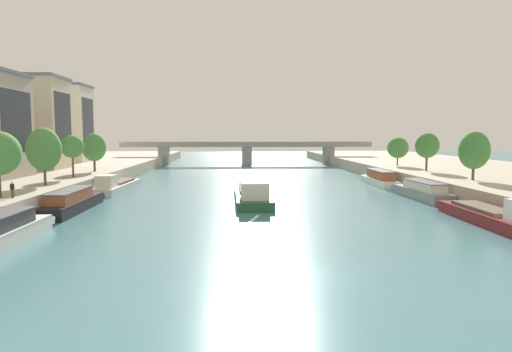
# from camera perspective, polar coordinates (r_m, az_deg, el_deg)

# --- Properties ---
(ground_plane) EXTENTS (400.00, 400.00, 0.00)m
(ground_plane) POSITION_cam_1_polar(r_m,az_deg,el_deg) (28.31, 4.63, -12.67)
(ground_plane) COLOR teal
(quay_left) EXTENTS (36.00, 170.00, 2.52)m
(quay_left) POSITION_cam_1_polar(r_m,az_deg,el_deg) (90.50, -27.72, -0.00)
(quay_left) COLOR #B2A893
(quay_left) RESTS_ON ground
(quay_right) EXTENTS (36.00, 170.00, 2.52)m
(quay_right) POSITION_cam_1_polar(r_m,az_deg,el_deg) (93.68, 26.14, 0.23)
(quay_right) COLOR #B2A893
(quay_right) RESTS_ON ground
(barge_midriver) EXTENTS (4.58, 22.36, 3.15)m
(barge_midriver) POSITION_cam_1_polar(r_m,az_deg,el_deg) (59.20, -0.52, -2.22)
(barge_midriver) COLOR #235633
(barge_midriver) RESTS_ON ground
(wake_behind_barge) EXTENTS (5.60, 5.91, 0.03)m
(wake_behind_barge) POSITION_cam_1_polar(r_m,az_deg,el_deg) (45.61, 1.77, -5.68)
(wake_behind_barge) COLOR silver
(wake_behind_barge) RESTS_ON ground
(moored_boat_left_downstream) EXTENTS (2.74, 13.10, 2.56)m
(moored_boat_left_downstream) POSITION_cam_1_polar(r_m,az_deg,el_deg) (40.80, -29.64, -6.19)
(moored_boat_left_downstream) COLOR silver
(moored_boat_left_downstream) RESTS_ON ground
(moored_boat_left_second) EXTENTS (2.95, 14.88, 2.57)m
(moored_boat_left_second) POSITION_cam_1_polar(r_m,az_deg,el_deg) (54.92, -22.52, -3.08)
(moored_boat_left_second) COLOR black
(moored_boat_left_second) RESTS_ON ground
(moored_boat_left_lone) EXTENTS (3.80, 16.92, 2.88)m
(moored_boat_left_lone) POSITION_cam_1_polar(r_m,az_deg,el_deg) (72.50, -17.47, -1.14)
(moored_boat_left_lone) COLOR silver
(moored_boat_left_lone) RESTS_ON ground
(moored_boat_right_gap_after) EXTENTS (3.81, 16.98, 3.18)m
(moored_boat_right_gap_after) POSITION_cam_1_polar(r_m,az_deg,el_deg) (48.32, 28.45, -4.58)
(moored_boat_right_gap_after) COLOR maroon
(moored_boat_right_gap_after) RESTS_ON ground
(moored_boat_right_near) EXTENTS (3.23, 14.24, 2.51)m
(moored_boat_right_near) POSITION_cam_1_polar(r_m,az_deg,el_deg) (64.50, 20.50, -1.83)
(moored_boat_right_near) COLOR gray
(moored_boat_right_near) RESTS_ON ground
(moored_boat_right_midway) EXTENTS (3.11, 15.19, 2.62)m
(moored_boat_right_midway) POSITION_cam_1_polar(r_m,az_deg,el_deg) (80.23, 15.55, -0.31)
(moored_boat_right_midway) COLOR silver
(moored_boat_right_midway) RESTS_ON ground
(tree_left_end_of_row) EXTENTS (4.13, 4.13, 7.05)m
(tree_left_end_of_row) POSITION_cam_1_polar(r_m,az_deg,el_deg) (60.61, -25.58, 3.10)
(tree_left_end_of_row) COLOR brown
(tree_left_end_of_row) RESTS_ON quay_left
(tree_left_past_mid) EXTENTS (3.25, 3.25, 6.11)m
(tree_left_past_mid) POSITION_cam_1_polar(r_m,az_deg,el_deg) (69.68, -22.52, 3.49)
(tree_left_past_mid) COLOR brown
(tree_left_past_mid) RESTS_ON quay_left
(tree_left_distant) EXTENTS (3.92, 3.92, 6.42)m
(tree_left_distant) POSITION_cam_1_polar(r_m,az_deg,el_deg) (79.58, -20.08, 3.47)
(tree_left_distant) COLOR brown
(tree_left_distant) RESTS_ON quay_left
(tree_right_midway) EXTENTS (4.08, 4.08, 6.65)m
(tree_right_midway) POSITION_cam_1_polar(r_m,az_deg,el_deg) (67.34, 26.19, 2.97)
(tree_right_midway) COLOR brown
(tree_right_midway) RESTS_ON quay_right
(tree_right_nearest) EXTENTS (3.96, 3.96, 6.48)m
(tree_right_nearest) POSITION_cam_1_polar(r_m,az_deg,el_deg) (80.97, 21.11, 3.66)
(tree_right_nearest) COLOR brown
(tree_right_nearest) RESTS_ON quay_right
(tree_right_end_of_row) EXTENTS (4.11, 4.11, 5.63)m
(tree_right_end_of_row) POSITION_cam_1_polar(r_m,az_deg,el_deg) (92.78, 17.74, 3.46)
(tree_right_end_of_row) COLOR brown
(tree_right_end_of_row) RESTS_ON quay_right
(building_left_corner) EXTENTS (15.69, 9.71, 16.67)m
(building_left_corner) POSITION_cam_1_polar(r_m,az_deg,el_deg) (91.12, -27.99, 6.07)
(building_left_corner) COLOR beige
(building_left_corner) RESTS_ON quay_left
(building_left_far_end) EXTENTS (11.00, 9.58, 17.41)m
(building_left_far_end) POSITION_cam_1_polar(r_m,az_deg,el_deg) (110.34, -23.38, 6.22)
(building_left_far_end) COLOR beige
(building_left_far_end) RESTS_ON quay_left
(bridge_far) EXTENTS (71.46, 4.40, 6.66)m
(bridge_far) POSITION_cam_1_polar(r_m,az_deg,el_deg) (127.98, -1.18, 3.40)
(bridge_far) COLOR gray
(bridge_far) RESTS_ON ground
(person_on_quay) EXTENTS (0.30, 0.51, 1.62)m
(person_on_quay) POSITION_cam_1_polar(r_m,az_deg,el_deg) (49.76, -28.81, -1.43)
(person_on_quay) COLOR #473D33
(person_on_quay) RESTS_ON quay_left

